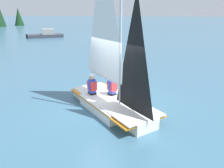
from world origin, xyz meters
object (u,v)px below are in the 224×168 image
at_px(sailboat_main, 112,87).
at_px(sailor_crew, 92,88).
at_px(sailor_helm, 112,89).
at_px(motorboat_distant, 46,34).

height_order(sailboat_main, sailor_crew, sailboat_main).
xyz_separation_m(sailboat_main, sailor_crew, (-0.38, -0.86, -0.24)).
distance_m(sailor_helm, sailor_crew, 0.78).
distance_m(sailboat_main, motorboat_distant, 24.25).
bearing_deg(sailboat_main, sailor_crew, -159.04).
relative_size(sailboat_main, sailor_helm, 5.16).
height_order(sailor_helm, sailor_crew, sailor_crew).
distance_m(sailboat_main, sailor_crew, 0.97).
xyz_separation_m(sailboat_main, sailor_helm, (-0.47, -0.08, -0.25)).
bearing_deg(sailor_helm, motorboat_distant, 169.07).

